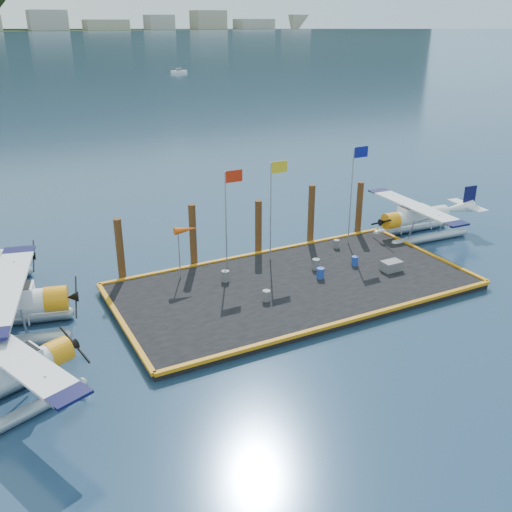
{
  "coord_description": "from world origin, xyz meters",
  "views": [
    {
      "loc": [
        -15.59,
        -25.15,
        14.35
      ],
      "look_at": [
        -1.45,
        2.0,
        1.65
      ],
      "focal_mm": 40.0,
      "sensor_mm": 36.0,
      "label": 1
    }
  ],
  "objects_px": {
    "seaplane_a": "(6,379)",
    "drum_2": "(355,261)",
    "piling_0": "(120,252)",
    "piling_1": "(193,238)",
    "crate": "(391,266)",
    "seaplane_b": "(0,308)",
    "drum_4": "(336,244)",
    "seaplane_d": "(417,219)",
    "drum_5": "(316,264)",
    "drum_3": "(266,296)",
    "windsock": "(186,231)",
    "drum_1": "(320,273)",
    "drum_0": "(225,276)",
    "piling_4": "(359,210)",
    "flagpole_blue": "(354,181)",
    "piling_2": "(258,229)",
    "flagpole_red": "(229,205)",
    "flagpole_yellow": "(274,196)",
    "piling_3": "(311,216)"
  },
  "relations": [
    {
      "from": "drum_3",
      "to": "drum_4",
      "type": "height_order",
      "value": "drum_3"
    },
    {
      "from": "drum_5",
      "to": "piling_3",
      "type": "relative_size",
      "value": 0.15
    },
    {
      "from": "drum_1",
      "to": "windsock",
      "type": "relative_size",
      "value": 0.2
    },
    {
      "from": "seaplane_b",
      "to": "drum_1",
      "type": "height_order",
      "value": "seaplane_b"
    },
    {
      "from": "seaplane_a",
      "to": "piling_1",
      "type": "xyz_separation_m",
      "value": [
        11.6,
        9.48,
        0.71
      ]
    },
    {
      "from": "drum_2",
      "to": "drum_0",
      "type": "bearing_deg",
      "value": 168.85
    },
    {
      "from": "drum_4",
      "to": "drum_5",
      "type": "height_order",
      "value": "drum_5"
    },
    {
      "from": "drum_1",
      "to": "flagpole_red",
      "type": "distance_m",
      "value": 6.67
    },
    {
      "from": "seaplane_a",
      "to": "drum_3",
      "type": "distance_m",
      "value": 13.49
    },
    {
      "from": "drum_0",
      "to": "piling_3",
      "type": "bearing_deg",
      "value": 22.53
    },
    {
      "from": "seaplane_a",
      "to": "drum_4",
      "type": "bearing_deg",
      "value": 88.42
    },
    {
      "from": "seaplane_d",
      "to": "drum_5",
      "type": "height_order",
      "value": "seaplane_d"
    },
    {
      "from": "drum_2",
      "to": "piling_2",
      "type": "distance_m",
      "value": 6.49
    },
    {
      "from": "seaplane_d",
      "to": "crate",
      "type": "xyz_separation_m",
      "value": [
        -5.94,
        -4.42,
        -0.73
      ]
    },
    {
      "from": "flagpole_red",
      "to": "flagpole_yellow",
      "type": "bearing_deg",
      "value": 0.0
    },
    {
      "from": "drum_2",
      "to": "piling_1",
      "type": "distance_m",
      "value": 10.01
    },
    {
      "from": "seaplane_d",
      "to": "drum_5",
      "type": "distance_m",
      "value": 10.14
    },
    {
      "from": "flagpole_red",
      "to": "drum_3",
      "type": "bearing_deg",
      "value": -91.84
    },
    {
      "from": "piling_2",
      "to": "piling_3",
      "type": "distance_m",
      "value": 4.01
    },
    {
      "from": "crate",
      "to": "piling_1",
      "type": "bearing_deg",
      "value": 147.39
    },
    {
      "from": "drum_3",
      "to": "windsock",
      "type": "relative_size",
      "value": 0.19
    },
    {
      "from": "seaplane_d",
      "to": "drum_2",
      "type": "distance_m",
      "value": 7.96
    },
    {
      "from": "flagpole_blue",
      "to": "piling_2",
      "type": "xyz_separation_m",
      "value": [
        -6.2,
        1.6,
        -2.79
      ]
    },
    {
      "from": "seaplane_a",
      "to": "drum_2",
      "type": "relative_size",
      "value": 15.43
    },
    {
      "from": "drum_1",
      "to": "flagpole_blue",
      "type": "distance_m",
      "value": 7.44
    },
    {
      "from": "drum_1",
      "to": "drum_2",
      "type": "relative_size",
      "value": 1.09
    },
    {
      "from": "piling_1",
      "to": "seaplane_b",
      "type": "bearing_deg",
      "value": -163.17
    },
    {
      "from": "drum_0",
      "to": "crate",
      "type": "distance_m",
      "value": 10.03
    },
    {
      "from": "seaplane_a",
      "to": "flagpole_red",
      "type": "xyz_separation_m",
      "value": [
        13.31,
        7.88,
        3.0
      ]
    },
    {
      "from": "crate",
      "to": "seaplane_b",
      "type": "bearing_deg",
      "value": 171.82
    },
    {
      "from": "seaplane_b",
      "to": "drum_4",
      "type": "distance_m",
      "value": 20.66
    },
    {
      "from": "seaplane_a",
      "to": "drum_2",
      "type": "distance_m",
      "value": 20.79
    },
    {
      "from": "crate",
      "to": "piling_2",
      "type": "relative_size",
      "value": 0.31
    },
    {
      "from": "drum_1",
      "to": "windsock",
      "type": "height_order",
      "value": "windsock"
    },
    {
      "from": "windsock",
      "to": "seaplane_a",
      "type": "bearing_deg",
      "value": -143.31
    },
    {
      "from": "seaplane_a",
      "to": "windsock",
      "type": "relative_size",
      "value": 2.83
    },
    {
      "from": "drum_3",
      "to": "piling_3",
      "type": "distance_m",
      "value": 9.66
    },
    {
      "from": "seaplane_a",
      "to": "drum_2",
      "type": "bearing_deg",
      "value": 81.45
    },
    {
      "from": "drum_4",
      "to": "seaplane_d",
      "type": "bearing_deg",
      "value": -1.24
    },
    {
      "from": "drum_1",
      "to": "piling_3",
      "type": "relative_size",
      "value": 0.15
    },
    {
      "from": "seaplane_d",
      "to": "piling_1",
      "type": "distance_m",
      "value": 16.22
    },
    {
      "from": "drum_5",
      "to": "piling_4",
      "type": "xyz_separation_m",
      "value": [
        6.31,
        4.24,
        1.28
      ]
    },
    {
      "from": "drum_2",
      "to": "piling_4",
      "type": "xyz_separation_m",
      "value": [
        3.85,
        4.84,
        1.31
      ]
    },
    {
      "from": "piling_0",
      "to": "piling_1",
      "type": "distance_m",
      "value": 4.5
    },
    {
      "from": "crate",
      "to": "piling_2",
      "type": "bearing_deg",
      "value": 130.98
    },
    {
      "from": "seaplane_a",
      "to": "piling_1",
      "type": "relative_size",
      "value": 2.11
    },
    {
      "from": "piling_4",
      "to": "drum_4",
      "type": "bearing_deg",
      "value": -148.93
    },
    {
      "from": "drum_0",
      "to": "piling_4",
      "type": "height_order",
      "value": "piling_4"
    },
    {
      "from": "drum_0",
      "to": "piling_1",
      "type": "distance_m",
      "value": 3.6
    },
    {
      "from": "drum_3",
      "to": "flagpole_yellow",
      "type": "height_order",
      "value": "flagpole_yellow"
    }
  ]
}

